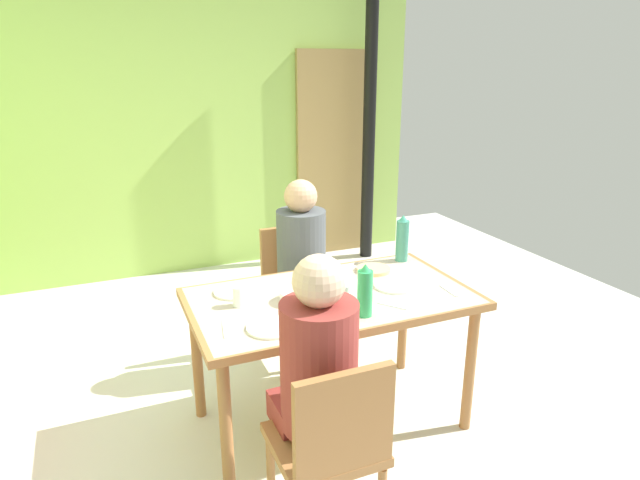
{
  "coord_description": "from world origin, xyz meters",
  "views": [
    {
      "loc": [
        -0.75,
        -2.43,
        1.87
      ],
      "look_at": [
        0.3,
        0.04,
        1.0
      ],
      "focal_mm": 30.59,
      "sensor_mm": 36.0,
      "label": 1
    }
  ],
  "objects_px": {
    "person_near_diner": "(318,361)",
    "serving_bowl_center": "(297,296)",
    "person_far_diner": "(302,251)",
    "dining_table": "(331,309)",
    "chair_far_diner": "(295,286)",
    "chair_near_diner": "(332,445)",
    "water_bottle_green_near": "(402,239)",
    "water_bottle_green_far": "(365,292)"
  },
  "relations": [
    {
      "from": "chair_near_diner",
      "to": "water_bottle_green_far",
      "type": "distance_m",
      "value": 0.72
    },
    {
      "from": "person_near_diner",
      "to": "serving_bowl_center",
      "type": "distance_m",
      "value": 0.63
    },
    {
      "from": "serving_bowl_center",
      "to": "chair_near_diner",
      "type": "bearing_deg",
      "value": -101.08
    },
    {
      "from": "water_bottle_green_near",
      "to": "person_near_diner",
      "type": "bearing_deg",
      "value": -135.11
    },
    {
      "from": "chair_near_diner",
      "to": "person_near_diner",
      "type": "height_order",
      "value": "person_near_diner"
    },
    {
      "from": "dining_table",
      "to": "chair_far_diner",
      "type": "relative_size",
      "value": 1.64
    },
    {
      "from": "chair_far_diner",
      "to": "water_bottle_green_near",
      "type": "height_order",
      "value": "water_bottle_green_near"
    },
    {
      "from": "chair_far_diner",
      "to": "water_bottle_green_near",
      "type": "bearing_deg",
      "value": 139.01
    },
    {
      "from": "water_bottle_green_far",
      "to": "chair_near_diner",
      "type": "bearing_deg",
      "value": -128.25
    },
    {
      "from": "dining_table",
      "to": "chair_near_diner",
      "type": "xyz_separation_m",
      "value": [
        -0.33,
        -0.75,
        -0.17
      ]
    },
    {
      "from": "water_bottle_green_near",
      "to": "chair_near_diner",
      "type": "bearing_deg",
      "value": -131.18
    },
    {
      "from": "dining_table",
      "to": "person_near_diner",
      "type": "xyz_separation_m",
      "value": [
        -0.33,
        -0.62,
        0.11
      ]
    },
    {
      "from": "chair_near_diner",
      "to": "water_bottle_green_far",
      "type": "height_order",
      "value": "water_bottle_green_far"
    },
    {
      "from": "chair_near_diner",
      "to": "water_bottle_green_far",
      "type": "relative_size",
      "value": 3.4
    },
    {
      "from": "chair_far_diner",
      "to": "person_far_diner",
      "type": "distance_m",
      "value": 0.31
    },
    {
      "from": "person_near_diner",
      "to": "serving_bowl_center",
      "type": "bearing_deg",
      "value": 76.55
    },
    {
      "from": "person_far_diner",
      "to": "serving_bowl_center",
      "type": "relative_size",
      "value": 4.53
    },
    {
      "from": "chair_near_diner",
      "to": "person_near_diner",
      "type": "relative_size",
      "value": 1.13
    },
    {
      "from": "dining_table",
      "to": "person_near_diner",
      "type": "height_order",
      "value": "person_near_diner"
    },
    {
      "from": "person_near_diner",
      "to": "person_far_diner",
      "type": "bearing_deg",
      "value": 71.5
    },
    {
      "from": "serving_bowl_center",
      "to": "chair_far_diner",
      "type": "bearing_deg",
      "value": 70.6
    },
    {
      "from": "chair_far_diner",
      "to": "person_near_diner",
      "type": "xyz_separation_m",
      "value": [
        -0.41,
        -1.37,
        0.28
      ]
    },
    {
      "from": "chair_far_diner",
      "to": "water_bottle_green_far",
      "type": "relative_size",
      "value": 3.4
    },
    {
      "from": "dining_table",
      "to": "water_bottle_green_far",
      "type": "height_order",
      "value": "water_bottle_green_far"
    },
    {
      "from": "person_near_diner",
      "to": "water_bottle_green_far",
      "type": "relative_size",
      "value": 3.01
    },
    {
      "from": "person_far_diner",
      "to": "person_near_diner",
      "type": "bearing_deg",
      "value": 71.5
    },
    {
      "from": "chair_far_diner",
      "to": "person_far_diner",
      "type": "xyz_separation_m",
      "value": [
        -0.0,
        -0.14,
        0.28
      ]
    },
    {
      "from": "dining_table",
      "to": "person_near_diner",
      "type": "distance_m",
      "value": 0.71
    },
    {
      "from": "chair_near_diner",
      "to": "water_bottle_green_near",
      "type": "distance_m",
      "value": 1.46
    },
    {
      "from": "dining_table",
      "to": "serving_bowl_center",
      "type": "distance_m",
      "value": 0.21
    },
    {
      "from": "dining_table",
      "to": "chair_far_diner",
      "type": "distance_m",
      "value": 0.78
    },
    {
      "from": "dining_table",
      "to": "serving_bowl_center",
      "type": "relative_size",
      "value": 8.41
    },
    {
      "from": "water_bottle_green_far",
      "to": "serving_bowl_center",
      "type": "height_order",
      "value": "water_bottle_green_far"
    },
    {
      "from": "water_bottle_green_near",
      "to": "serving_bowl_center",
      "type": "height_order",
      "value": "water_bottle_green_near"
    },
    {
      "from": "chair_far_diner",
      "to": "chair_near_diner",
      "type": "bearing_deg",
      "value": 74.67
    },
    {
      "from": "chair_far_diner",
      "to": "person_near_diner",
      "type": "bearing_deg",
      "value": 73.23
    },
    {
      "from": "person_near_diner",
      "to": "water_bottle_green_near",
      "type": "relative_size",
      "value": 2.74
    },
    {
      "from": "water_bottle_green_near",
      "to": "water_bottle_green_far",
      "type": "xyz_separation_m",
      "value": [
        -0.55,
        -0.58,
        -0.01
      ]
    },
    {
      "from": "chair_far_diner",
      "to": "person_near_diner",
      "type": "height_order",
      "value": "person_near_diner"
    },
    {
      "from": "chair_far_diner",
      "to": "person_near_diner",
      "type": "distance_m",
      "value": 1.46
    },
    {
      "from": "chair_near_diner",
      "to": "water_bottle_green_near",
      "type": "xyz_separation_m",
      "value": [
        0.93,
        1.06,
        0.38
      ]
    },
    {
      "from": "water_bottle_green_far",
      "to": "person_near_diner",
      "type": "bearing_deg",
      "value": -137.65
    }
  ]
}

